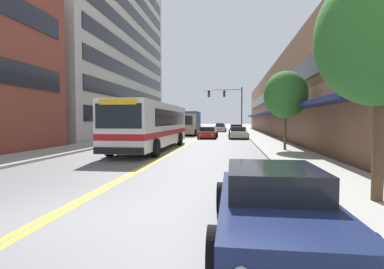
{
  "coord_description": "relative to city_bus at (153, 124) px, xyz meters",
  "views": [
    {
      "loc": [
        3.63,
        -5.28,
        1.97
      ],
      "look_at": [
        -0.94,
        29.77,
        0.29
      ],
      "focal_mm": 28.0,
      "sensor_mm": 36.0,
      "label": 1
    }
  ],
  "objects": [
    {
      "name": "ground_plane",
      "position": [
        1.63,
        22.45,
        -1.72
      ],
      "size": [
        240.0,
        240.0,
        0.0
      ],
      "primitive_type": "plane",
      "color": "slate"
    },
    {
      "name": "sidewalk_left",
      "position": [
        -5.34,
        22.45,
        -1.66
      ],
      "size": [
        2.95,
        106.0,
        0.13
      ],
      "color": "#9E9B96",
      "rests_on": "ground_plane"
    },
    {
      "name": "sidewalk_right",
      "position": [
        8.6,
        22.45,
        -1.66
      ],
      "size": [
        2.95,
        106.0,
        0.13
      ],
      "color": "#9E9B96",
      "rests_on": "ground_plane"
    },
    {
      "name": "centre_line",
      "position": [
        1.63,
        22.45,
        -1.72
      ],
      "size": [
        0.34,
        106.0,
        0.01
      ],
      "color": "yellow",
      "rests_on": "ground_plane"
    },
    {
      "name": "office_tower_left",
      "position": [
        -13.05,
        17.77,
        9.91
      ],
      "size": [
        12.08,
        30.03,
        23.27
      ],
      "color": "#BCB7AD",
      "rests_on": "ground_plane"
    },
    {
      "name": "storefront_row_right",
      "position": [
        14.3,
        22.45,
        2.65
      ],
      "size": [
        9.1,
        68.0,
        8.75
      ],
      "color": "brown",
      "rests_on": "ground_plane"
    },
    {
      "name": "city_bus",
      "position": [
        0.0,
        0.0,
        0.0
      ],
      "size": [
        2.88,
        12.48,
        3.03
      ],
      "color": "silver",
      "rests_on": "ground_plane"
    },
    {
      "name": "car_white_parked_left_mid",
      "position": [
        -2.73,
        14.69,
        -1.1
      ],
      "size": [
        2.13,
        4.82,
        1.32
      ],
      "color": "white",
      "rests_on": "ground_plane"
    },
    {
      "name": "car_navy_parked_right_foreground",
      "position": [
        5.98,
        -14.79,
        -1.16
      ],
      "size": [
        2.01,
        4.41,
        1.19
      ],
      "color": "#19234C",
      "rests_on": "ground_plane"
    },
    {
      "name": "car_champagne_parked_right_mid",
      "position": [
        6.05,
        12.67,
        -1.13
      ],
      "size": [
        2.06,
        4.19,
        1.26
      ],
      "color": "beige",
      "rests_on": "ground_plane"
    },
    {
      "name": "car_dark_grey_parked_right_far",
      "position": [
        5.98,
        22.04,
        -1.07
      ],
      "size": [
        2.04,
        4.13,
        1.41
      ],
      "color": "#38383D",
      "rests_on": "ground_plane"
    },
    {
      "name": "car_beige_moving_lead",
      "position": [
        3.48,
        31.81,
        -1.12
      ],
      "size": [
        2.03,
        4.31,
        1.27
      ],
      "color": "#BCAD89",
      "rests_on": "ground_plane"
    },
    {
      "name": "car_black_moving_second",
      "position": [
        3.02,
        42.06,
        -1.09
      ],
      "size": [
        2.11,
        4.14,
        1.37
      ],
      "color": "black",
      "rests_on": "ground_plane"
    },
    {
      "name": "car_red_moving_third",
      "position": [
        2.75,
        13.09,
        -1.14
      ],
      "size": [
        2.07,
        4.91,
        1.24
      ],
      "color": "maroon",
      "rests_on": "ground_plane"
    },
    {
      "name": "box_truck",
      "position": [
        -0.36,
        20.24,
        -0.08
      ],
      "size": [
        2.66,
        7.95,
        3.16
      ],
      "color": "#BCAD89",
      "rests_on": "ground_plane"
    },
    {
      "name": "traffic_signal_mast",
      "position": [
        4.92,
        25.08,
        3.15
      ],
      "size": [
        5.82,
        0.38,
        6.86
      ],
      "color": "#47474C",
      "rests_on": "ground_plane"
    },
    {
      "name": "street_tree_right_near",
      "position": [
        8.6,
        -12.54,
        2.13
      ],
      "size": [
        2.88,
        2.88,
        5.32
      ],
      "color": "brown",
      "rests_on": "sidewalk_right"
    },
    {
      "name": "street_tree_right_mid",
      "position": [
        8.63,
        -0.47,
        1.84
      ],
      "size": [
        2.68,
        2.68,
        4.91
      ],
      "color": "brown",
      "rests_on": "sidewalk_right"
    }
  ]
}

